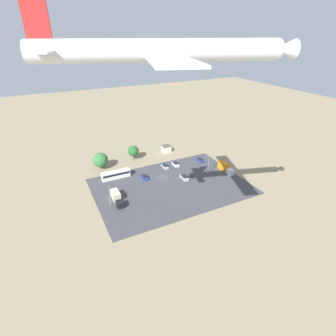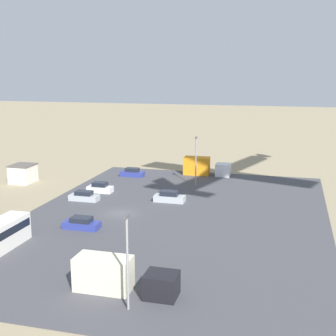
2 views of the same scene
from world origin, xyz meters
name	(u,v)px [view 1 (image 1 of 2)]	position (x,y,z in m)	size (l,w,h in m)	color
ground_plane	(163,178)	(0.00, 0.00, 0.00)	(400.00, 400.00, 0.00)	gray
parking_lot_surface	(171,186)	(0.00, 7.58, 0.04)	(57.57, 39.99, 0.08)	#424247
shed_building	(166,149)	(-12.84, -22.91, 1.59)	(4.30, 3.84, 3.16)	silver
bus	(116,174)	(17.26, -8.06, 1.76)	(11.58, 2.62, 3.11)	silver
parked_car_0	(165,166)	(-4.68, -7.55, 0.69)	(1.76, 4.48, 1.46)	#ADB2B7
parked_car_1	(176,164)	(-9.80, -7.14, 0.77)	(1.83, 4.02, 1.65)	silver
parked_car_2	(200,160)	(-21.89, -5.88, 0.73)	(1.74, 4.36, 1.57)	navy
parked_car_3	(184,177)	(-7.34, 5.07, 0.77)	(1.89, 4.60, 1.66)	#ADB2B7
parked_car_4	(144,177)	(7.02, -2.45, 0.69)	(1.98, 4.52, 1.47)	navy
parked_truck_0	(117,198)	(21.61, 8.09, 1.49)	(2.54, 9.31, 3.07)	black
parked_truck_1	(225,168)	(-26.50, 6.67, 1.59)	(2.55, 8.65, 3.29)	silver
tree_near_shed	(133,151)	(4.77, -21.45, 4.35)	(5.07, 5.07, 6.89)	brown
tree_apron_mid	(101,160)	(20.54, -18.88, 4.18)	(6.38, 6.38, 7.38)	brown
light_pole_lot_centre	(208,166)	(-17.39, 6.94, 4.73)	(0.90, 0.28, 8.45)	gray
light_pole_lot_edge	(110,195)	(24.42, 9.90, 4.57)	(0.90, 0.28, 8.12)	gray
airplane	(166,50)	(20.65, 45.98, 50.69)	(40.06, 34.36, 9.05)	white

